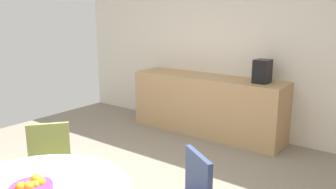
{
  "coord_description": "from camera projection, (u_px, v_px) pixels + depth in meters",
  "views": [
    {
      "loc": [
        2.33,
        -1.76,
        1.8
      ],
      "look_at": [
        0.16,
        1.14,
        0.95
      ],
      "focal_mm": 36.15,
      "sensor_mm": 36.0,
      "label": 1
    }
  ],
  "objects": [
    {
      "name": "chair_olive",
      "position": [
        49.0,
        159.0,
        3.09
      ],
      "size": [
        0.59,
        0.59,
        0.83
      ],
      "color": "silver",
      "rests_on": "ground_plane"
    },
    {
      "name": "coffee_maker",
      "position": [
        262.0,
        71.0,
        4.6
      ],
      "size": [
        0.2,
        0.24,
        0.32
      ],
      "primitive_type": "cube",
      "color": "black",
      "rests_on": "counter_block"
    },
    {
      "name": "fruit_bowl",
      "position": [
        32.0,
        189.0,
        2.03
      ],
      "size": [
        0.25,
        0.25,
        0.13
      ],
      "color": "#D8338C",
      "rests_on": "round_table"
    },
    {
      "name": "counter_block",
      "position": [
        206.0,
        105.0,
        5.23
      ],
      "size": [
        2.41,
        0.6,
        0.9
      ],
      "primitive_type": "cube",
      "color": "tan",
      "rests_on": "ground_plane"
    },
    {
      "name": "mug_white",
      "position": [
        261.0,
        78.0,
        4.71
      ],
      "size": [
        0.13,
        0.08,
        0.09
      ],
      "color": "#3F66BF",
      "rests_on": "counter_block"
    },
    {
      "name": "wall_back",
      "position": [
        232.0,
        49.0,
        5.19
      ],
      "size": [
        6.0,
        0.1,
        2.6
      ],
      "primitive_type": "cube",
      "color": "silver",
      "rests_on": "ground_plane"
    }
  ]
}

